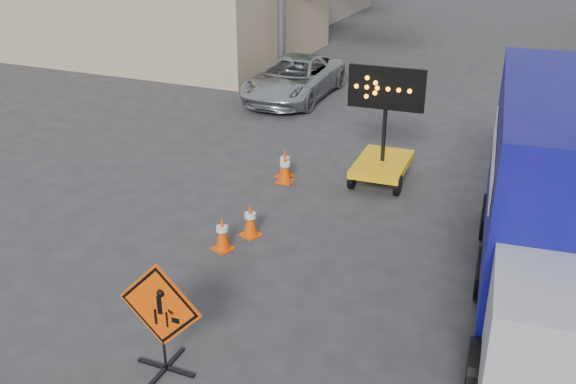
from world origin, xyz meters
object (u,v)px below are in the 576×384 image
Objects in this scene: box_truck at (566,222)px; arrow_board at (382,157)px; pickup_truck at (294,78)px; construction_sign at (161,316)px.

arrow_board is at bearing 128.68° from box_truck.
arrow_board is at bearing -52.11° from pickup_truck.
construction_sign is at bearing -148.58° from box_truck.
construction_sign is 15.60m from pickup_truck.
construction_sign is 8.71m from arrow_board.
box_truck is (4.45, -4.48, 1.09)m from arrow_board.
arrow_board is 0.56× the size of pickup_truck.
box_truck reaches higher than pickup_truck.
pickup_truck is (-5.24, 6.36, 0.08)m from arrow_board.
pickup_truck is 14.57m from box_truck.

